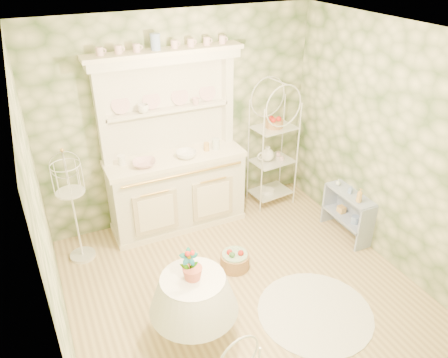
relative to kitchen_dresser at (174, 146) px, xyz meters
name	(u,v)px	position (x,y,z in m)	size (l,w,h in m)	color
floor	(243,290)	(0.20, -1.52, -1.15)	(3.60, 3.60, 0.00)	tan
ceiling	(250,37)	(0.20, -1.52, 1.56)	(3.60, 3.60, 0.00)	white
wall_left	(46,231)	(-1.60, -1.52, 0.21)	(3.60, 3.60, 0.00)	beige
wall_right	(391,150)	(2.00, -1.52, 0.21)	(3.60, 3.60, 0.00)	beige
wall_back	(181,120)	(0.20, 0.28, 0.21)	(3.60, 3.60, 0.00)	beige
wall_front	(380,314)	(0.20, -3.32, 0.21)	(3.60, 3.60, 0.00)	beige
kitchen_dresser	(174,146)	(0.00, 0.00, 0.00)	(1.87, 0.61, 2.29)	white
bakers_rack	(273,148)	(1.41, -0.01, -0.30)	(0.53, 0.38, 1.69)	white
side_shelf	(347,214)	(1.88, -1.15, -0.84)	(0.26, 0.71, 0.61)	#98A5C3
round_table	(194,307)	(-0.50, -1.85, -0.79)	(0.65, 0.65, 0.71)	white
birdcage_stand	(73,205)	(-1.30, -0.18, -0.40)	(0.35, 0.35, 1.49)	white
floor_basket	(235,260)	(0.29, -1.13, -1.04)	(0.33, 0.33, 0.22)	#A97B4C
lace_rug	(315,312)	(0.73, -2.12, -1.14)	(1.19, 1.19, 0.01)	white
bowl_floral	(144,165)	(-0.42, -0.10, -0.13)	(0.27, 0.27, 0.07)	white
bowl_white	(186,157)	(0.12, -0.09, -0.13)	(0.26, 0.26, 0.08)	white
cup_left	(143,111)	(-0.31, 0.14, 0.47)	(0.13, 0.13, 0.11)	white
cup_right	(196,103)	(0.35, 0.14, 0.47)	(0.10, 0.10, 0.09)	white
potted_geranium	(189,267)	(-0.53, -1.86, -0.30)	(0.17, 0.11, 0.32)	#3F7238
bottle_amber	(359,197)	(1.83, -1.34, -0.46)	(0.07, 0.07, 0.18)	tan
bottle_blue	(350,190)	(1.87, -1.14, -0.49)	(0.05, 0.05, 0.11)	#7D99D2
bottle_glass	(338,183)	(1.86, -0.91, -0.50)	(0.07, 0.07, 0.09)	silver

